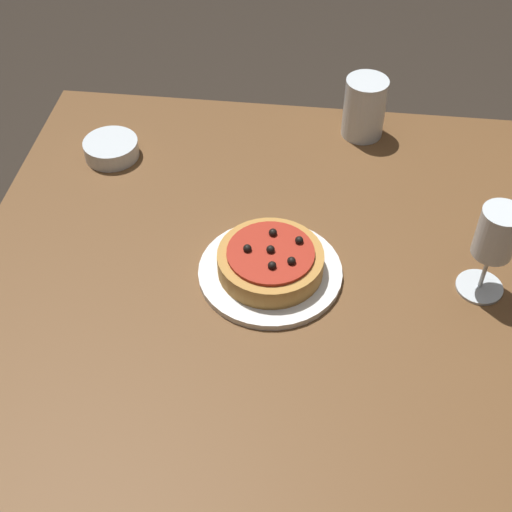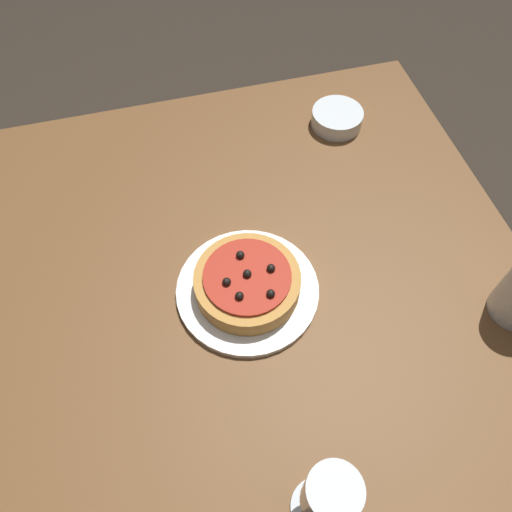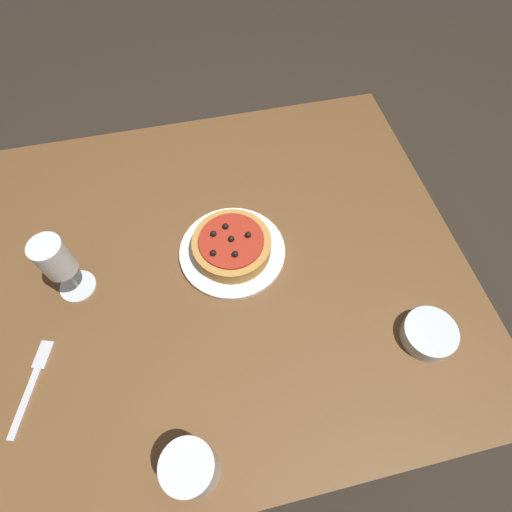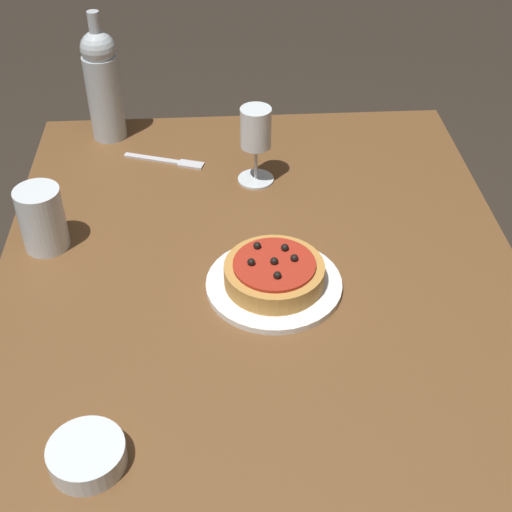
% 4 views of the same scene
% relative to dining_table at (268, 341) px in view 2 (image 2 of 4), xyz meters
% --- Properties ---
extents(ground_plane, '(14.00, 14.00, 0.00)m').
position_rel_dining_table_xyz_m(ground_plane, '(0.00, 0.00, -0.62)').
color(ground_plane, '#2D261E').
extents(dining_table, '(1.15, 0.96, 0.71)m').
position_rel_dining_table_xyz_m(dining_table, '(0.00, 0.00, 0.00)').
color(dining_table, brown).
rests_on(dining_table, ground_plane).
extents(dinner_plate, '(0.24, 0.24, 0.01)m').
position_rel_dining_table_xyz_m(dinner_plate, '(0.06, 0.02, 0.09)').
color(dinner_plate, white).
rests_on(dinner_plate, dining_table).
extents(pizza, '(0.18, 0.18, 0.05)m').
position_rel_dining_table_xyz_m(pizza, '(0.06, 0.02, 0.12)').
color(pizza, '#BC843D').
rests_on(pizza, dinner_plate).
extents(wine_glass, '(0.08, 0.08, 0.17)m').
position_rel_dining_table_xyz_m(wine_glass, '(-0.29, 0.01, 0.20)').
color(wine_glass, silver).
rests_on(wine_glass, dining_table).
extents(side_bowl, '(0.11, 0.11, 0.03)m').
position_rel_dining_table_xyz_m(side_bowl, '(0.41, -0.26, 0.11)').
color(side_bowl, silver).
rests_on(side_bowl, dining_table).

